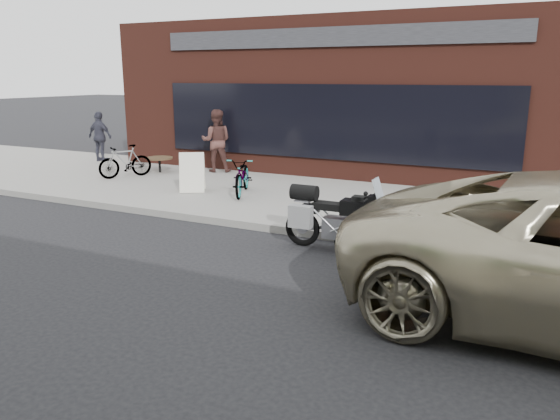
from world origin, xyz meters
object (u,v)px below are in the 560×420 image
at_px(bicycle_rear, 125,161).
at_px(cafe_table, 159,159).
at_px(cafe_patron_left, 216,141).
at_px(cafe_patron_right, 100,137).
at_px(motorcycle, 334,218).
at_px(bicycle_front, 243,176).
at_px(sandwich_sign, 192,172).

distance_m(bicycle_rear, cafe_table, 1.12).
relative_size(cafe_patron_left, cafe_patron_right, 1.12).
bearing_deg(motorcycle, cafe_table, 148.06).
relative_size(cafe_table, cafe_patron_left, 0.43).
bearing_deg(cafe_table, bicycle_rear, -107.63).
xyz_separation_m(cafe_table, cafe_patron_right, (-3.09, 0.86, 0.41)).
bearing_deg(cafe_patron_left, motorcycle, 112.51).
relative_size(motorcycle, bicycle_front, 1.22).
bearing_deg(cafe_patron_left, bicycle_rear, 22.06).
distance_m(sandwich_sign, cafe_patron_left, 2.85).
bearing_deg(bicycle_front, motorcycle, -60.07).
bearing_deg(sandwich_sign, bicycle_rear, 135.21).
xyz_separation_m(bicycle_rear, cafe_table, (0.34, 1.07, -0.04)).
bearing_deg(cafe_table, sandwich_sign, -36.27).
distance_m(motorcycle, cafe_table, 8.20).
bearing_deg(motorcycle, cafe_patron_right, 152.35).
xyz_separation_m(bicycle_rear, sandwich_sign, (2.76, -0.71, 0.03)).
distance_m(cafe_table, cafe_patron_right, 3.23).
relative_size(bicycle_rear, cafe_table, 1.93).
bearing_deg(motorcycle, sandwich_sign, 151.16).
height_order(cafe_patron_left, cafe_patron_right, cafe_patron_left).
bearing_deg(motorcycle, cafe_patron_left, 136.80).
bearing_deg(sandwich_sign, cafe_patron_left, 80.04).
bearing_deg(cafe_table, motorcycle, -30.88).
xyz_separation_m(bicycle_front, cafe_table, (-3.72, 1.55, -0.04)).
bearing_deg(bicycle_front, cafe_patron_left, 112.00).
relative_size(sandwich_sign, cafe_table, 1.23).
height_order(bicycle_front, cafe_patron_right, cafe_patron_right).
bearing_deg(cafe_patron_left, bicycle_front, 108.06).
xyz_separation_m(motorcycle, sandwich_sign, (-4.62, 2.44, 0.06)).
relative_size(sandwich_sign, cafe_patron_right, 0.59).
xyz_separation_m(bicycle_front, sandwich_sign, (-1.30, -0.22, 0.03)).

